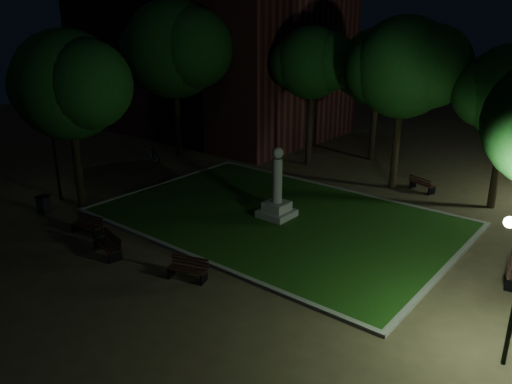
% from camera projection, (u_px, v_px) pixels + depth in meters
% --- Properties ---
extents(ground, '(80.00, 80.00, 0.00)m').
position_uv_depth(ground, '(248.00, 232.00, 20.92)').
color(ground, '#4D3E29').
extents(lawn, '(15.00, 10.00, 0.08)m').
position_uv_depth(lawn, '(277.00, 217.00, 22.37)').
color(lawn, '#1B4210').
rests_on(lawn, ground).
extents(lawn_kerb, '(15.40, 10.40, 0.12)m').
position_uv_depth(lawn_kerb, '(277.00, 217.00, 22.37)').
color(lawn_kerb, slate).
rests_on(lawn_kerb, ground).
extents(monument, '(1.40, 1.40, 3.20)m').
position_uv_depth(monument, '(277.00, 198.00, 22.07)').
color(monument, gray).
rests_on(monument, lawn).
extents(building_main, '(20.00, 12.00, 15.00)m').
position_uv_depth(building_main, '(204.00, 32.00, 37.97)').
color(building_main, '#50211F').
rests_on(building_main, ground).
extents(tree_west, '(5.96, 4.87, 8.13)m').
position_uv_depth(tree_west, '(69.00, 85.00, 21.88)').
color(tree_west, black).
rests_on(tree_west, ground).
extents(tree_north_wl, '(5.04, 4.11, 8.09)m').
position_uv_depth(tree_north_wl, '(313.00, 63.00, 28.43)').
color(tree_north_wl, black).
rests_on(tree_north_wl, ground).
extents(tree_north_er, '(6.06, 4.95, 8.68)m').
position_uv_depth(tree_north_er, '(405.00, 68.00, 24.15)').
color(tree_north_er, black).
rests_on(tree_north_er, ground).
extents(tree_ne, '(5.05, 4.12, 7.50)m').
position_uv_depth(tree_ne, '(512.00, 92.00, 21.79)').
color(tree_ne, black).
rests_on(tree_ne, ground).
extents(tree_nw, '(7.29, 5.95, 9.64)m').
position_uv_depth(tree_nw, '(175.00, 49.00, 30.12)').
color(tree_nw, black).
rests_on(tree_nw, ground).
extents(tree_far_north, '(5.69, 4.65, 8.01)m').
position_uv_depth(tree_far_north, '(379.00, 68.00, 29.54)').
color(tree_far_north, black).
rests_on(tree_far_north, ground).
extents(lamppost_sw, '(1.18, 0.28, 4.39)m').
position_uv_depth(lamppost_sw, '(53.00, 139.00, 23.62)').
color(lamppost_sw, black).
rests_on(lamppost_sw, ground).
extents(lamppost_nw, '(1.18, 0.28, 3.97)m').
position_uv_depth(lamppost_nw, '(193.00, 106.00, 33.84)').
color(lamppost_nw, black).
rests_on(lamppost_nw, ground).
extents(bench_near_left, '(1.62, 0.85, 0.85)m').
position_uv_depth(bench_near_left, '(109.00, 245.00, 18.82)').
color(bench_near_left, black).
rests_on(bench_near_left, ground).
extents(bench_near_right, '(1.51, 0.91, 0.78)m').
position_uv_depth(bench_near_right, '(188.00, 269.00, 17.10)').
color(bench_near_right, black).
rests_on(bench_near_right, ground).
extents(bench_west_near, '(1.49, 0.77, 0.78)m').
position_uv_depth(bench_west_near, '(88.00, 226.00, 20.67)').
color(bench_west_near, black).
rests_on(bench_west_near, ground).
extents(bench_far_side, '(1.50, 0.95, 0.78)m').
position_uv_depth(bench_far_side, '(422.00, 185.00, 25.69)').
color(bench_far_side, black).
rests_on(bench_far_side, ground).
extents(trash_bin, '(0.61, 0.61, 0.85)m').
position_uv_depth(trash_bin, '(44.00, 204.00, 22.79)').
color(trash_bin, black).
rests_on(trash_bin, ground).
extents(bicycle, '(2.03, 1.39, 1.01)m').
position_uv_depth(bicycle, '(154.00, 153.00, 31.00)').
color(bicycle, black).
rests_on(bicycle, ground).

